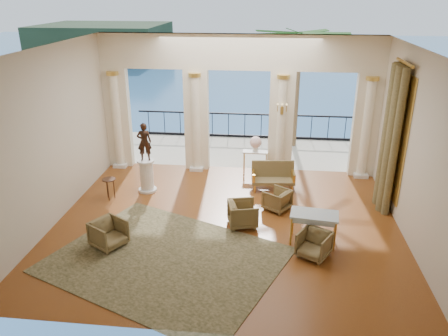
# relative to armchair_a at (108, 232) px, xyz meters

# --- Properties ---
(floor) EXTENTS (9.00, 9.00, 0.00)m
(floor) POSITION_rel_armchair_a_xyz_m (2.70, 1.34, -0.37)
(floor) COLOR #431D0C
(floor) RESTS_ON ground
(room_walls) EXTENTS (9.00, 9.00, 9.00)m
(room_walls) POSITION_rel_armchair_a_xyz_m (2.70, 0.23, 2.51)
(room_walls) COLOR beige
(room_walls) RESTS_ON ground
(arcade) EXTENTS (9.00, 0.56, 4.50)m
(arcade) POSITION_rel_armchair_a_xyz_m (2.70, 5.17, 2.22)
(arcade) COLOR #F2E5C6
(arcade) RESTS_ON ground
(terrace) EXTENTS (10.00, 3.60, 0.10)m
(terrace) POSITION_rel_armchair_a_xyz_m (2.70, 7.14, -0.42)
(terrace) COLOR #BBB19E
(terrace) RESTS_ON ground
(balustrade) EXTENTS (9.00, 0.06, 1.03)m
(balustrade) POSITION_rel_armchair_a_xyz_m (2.70, 8.74, 0.04)
(balustrade) COLOR black
(balustrade) RESTS_ON terrace
(palm_tree) EXTENTS (2.00, 2.00, 4.50)m
(palm_tree) POSITION_rel_armchair_a_xyz_m (4.70, 7.94, 3.73)
(palm_tree) COLOR #4C3823
(palm_tree) RESTS_ON terrace
(headland) EXTENTS (22.00, 18.00, 6.00)m
(headland) POSITION_rel_armchair_a_xyz_m (-27.30, 71.34, -3.37)
(headland) COLOR black
(headland) RESTS_ON sea
(sea) EXTENTS (160.00, 160.00, 0.00)m
(sea) POSITION_rel_armchair_a_xyz_m (2.70, 61.34, -6.37)
(sea) COLOR #26619B
(sea) RESTS_ON ground
(curtain) EXTENTS (0.33, 1.40, 4.09)m
(curtain) POSITION_rel_armchair_a_xyz_m (6.98, 2.84, 1.65)
(curtain) COLOR brown
(curtain) RESTS_ON ground
(window_frame) EXTENTS (0.04, 1.60, 3.40)m
(window_frame) POSITION_rel_armchair_a_xyz_m (7.17, 2.84, 1.73)
(window_frame) COLOR gold
(window_frame) RESTS_ON room_walls
(wall_sconce) EXTENTS (0.30, 0.11, 0.33)m
(wall_sconce) POSITION_rel_armchair_a_xyz_m (4.10, 4.85, 1.86)
(wall_sconce) COLOR gold
(wall_sconce) RESTS_ON arcade
(rug) EXTENTS (6.05, 5.47, 0.02)m
(rug) POSITION_rel_armchair_a_xyz_m (1.50, -0.46, -0.36)
(rug) COLOR #292F19
(rug) RESTS_ON ground
(armchair_a) EXTENTS (0.94, 0.95, 0.73)m
(armchair_a) POSITION_rel_armchair_a_xyz_m (0.00, 0.00, 0.00)
(armchair_a) COLOR #4E4222
(armchair_a) RESTS_ON ground
(armchair_b) EXTENTS (0.89, 0.87, 0.69)m
(armchair_b) POSITION_rel_armchair_a_xyz_m (4.87, 0.08, -0.02)
(armchair_b) COLOR #4E4222
(armchair_b) RESTS_ON ground
(armchair_c) EXTENTS (0.86, 0.87, 0.66)m
(armchair_c) POSITION_rel_armchair_a_xyz_m (4.03, 2.34, -0.04)
(armchair_c) COLOR #4E4222
(armchair_c) RESTS_ON ground
(armchair_d) EXTENTS (0.82, 0.85, 0.74)m
(armchair_d) POSITION_rel_armchair_a_xyz_m (3.14, 1.34, 0.00)
(armchair_d) COLOR #4E4222
(armchair_d) RESTS_ON ground
(settee) EXTENTS (1.36, 0.68, 0.87)m
(settee) POSITION_rel_armchair_a_xyz_m (3.90, 3.74, 0.06)
(settee) COLOR #4E4222
(settee) RESTS_ON ground
(game_table) EXTENTS (1.20, 0.75, 0.78)m
(game_table) POSITION_rel_armchair_a_xyz_m (4.89, 0.72, 0.33)
(game_table) COLOR silver
(game_table) RESTS_ON ground
(pedestal) EXTENTS (0.55, 0.55, 1.01)m
(pedestal) POSITION_rel_armchair_a_xyz_m (0.07, 3.14, 0.12)
(pedestal) COLOR silver
(pedestal) RESTS_ON ground
(statue) EXTENTS (0.47, 0.37, 1.16)m
(statue) POSITION_rel_armchair_a_xyz_m (0.07, 3.14, 1.23)
(statue) COLOR black
(statue) RESTS_ON pedestal
(console_table) EXTENTS (0.83, 0.33, 0.79)m
(console_table) POSITION_rel_armchair_a_xyz_m (3.30, 4.89, 0.29)
(console_table) COLOR silver
(console_table) RESTS_ON ground
(urn) EXTENTS (0.39, 0.39, 0.51)m
(urn) POSITION_rel_armchair_a_xyz_m (3.30, 4.89, 0.71)
(urn) COLOR white
(urn) RESTS_ON console_table
(side_table) EXTENTS (0.39, 0.39, 0.63)m
(side_table) POSITION_rel_armchair_a_xyz_m (-0.88, 2.50, 0.18)
(side_table) COLOR black
(side_table) RESTS_ON ground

